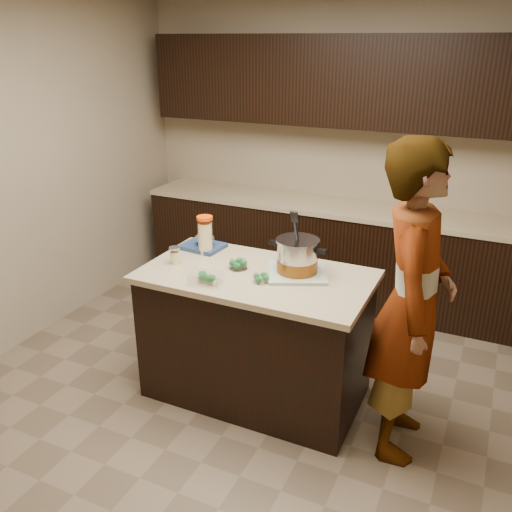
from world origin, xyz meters
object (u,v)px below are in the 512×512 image
at_px(island, 256,335).
at_px(lemonade_pitcher, 205,236).
at_px(person, 412,304).
at_px(stock_pot, 297,258).

bearing_deg(island, lemonade_pitcher, 159.77).
relative_size(island, person, 0.79).
relative_size(stock_pot, person, 0.21).
distance_m(island, stock_pot, 0.62).
xyz_separation_m(stock_pot, lemonade_pitcher, (-0.70, 0.07, 0.01)).
bearing_deg(person, lemonade_pitcher, 74.81).
height_order(island, person, person).
height_order(island, stock_pot, stock_pot).
xyz_separation_m(island, lemonade_pitcher, (-0.46, 0.17, 0.57)).
height_order(stock_pot, lemonade_pitcher, stock_pot).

